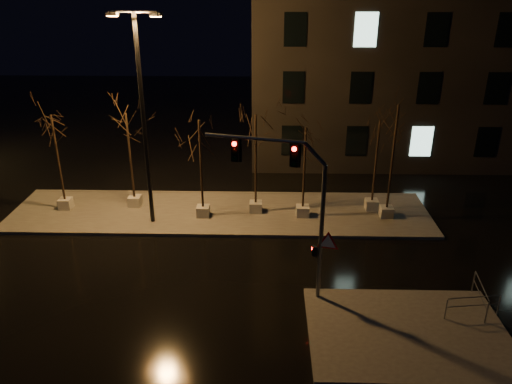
{
  "coord_description": "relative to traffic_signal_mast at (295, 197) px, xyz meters",
  "views": [
    {
      "loc": [
        2.5,
        -17.76,
        11.66
      ],
      "look_at": [
        1.99,
        2.53,
        2.8
      ],
      "focal_mm": 35.0,
      "sensor_mm": 36.0,
      "label": 1
    }
  ],
  "objects": [
    {
      "name": "sidewalk_corner",
      "position": [
        3.99,
        -2.24,
        -4.19
      ],
      "size": [
        7.0,
        5.0,
        0.15
      ],
      "primitive_type": "cube",
      "color": "#4D4A45",
      "rests_on": "ground"
    },
    {
      "name": "tree_0",
      "position": [
        -11.81,
        7.43,
        -0.12
      ],
      "size": [
        1.8,
        1.8,
        5.27
      ],
      "color": "#ABAAA0",
      "rests_on": "median"
    },
    {
      "name": "median",
      "position": [
        -3.51,
        7.26,
        -4.19
      ],
      "size": [
        22.0,
        5.0,
        0.15
      ],
      "primitive_type": "cube",
      "color": "#4D4A45",
      "rests_on": "ground"
    },
    {
      "name": "traffic_signal_mast",
      "position": [
        0.0,
        0.0,
        0.0
      ],
      "size": [
        4.99,
        1.35,
        6.27
      ],
      "rotation": [
        0.0,
        0.0,
        -0.24
      ],
      "color": "#55585C",
      "rests_on": "sidewalk_corner"
    },
    {
      "name": "tree_2",
      "position": [
        -4.33,
        6.69,
        -0.12
      ],
      "size": [
        1.8,
        1.8,
        5.27
      ],
      "color": "#ABAAA0",
      "rests_on": "median"
    },
    {
      "name": "tree_6",
      "position": [
        5.15,
        6.85,
        0.48
      ],
      "size": [
        1.8,
        1.8,
        6.07
      ],
      "color": "#ABAAA0",
      "rests_on": "median"
    },
    {
      "name": "tree_1",
      "position": [
        -8.18,
        7.85,
        -0.13
      ],
      "size": [
        1.8,
        1.8,
        5.26
      ],
      "color": "#ABAAA0",
      "rests_on": "median"
    },
    {
      "name": "ground",
      "position": [
        -3.51,
        1.26,
        -4.27
      ],
      "size": [
        90.0,
        90.0,
        0.0
      ],
      "primitive_type": "plane",
      "color": "black",
      "rests_on": "ground"
    },
    {
      "name": "tree_5",
      "position": [
        4.54,
        7.71,
        -0.28
      ],
      "size": [
        1.8,
        1.8,
        5.06
      ],
      "color": "#ABAAA0",
      "rests_on": "median"
    },
    {
      "name": "streetlight_main",
      "position": [
        -6.83,
        6.05,
        1.72
      ],
      "size": [
        2.53,
        0.7,
        10.11
      ],
      "rotation": [
        0.0,
        0.0,
        -0.17
      ],
      "color": "black",
      "rests_on": "median"
    },
    {
      "name": "building",
      "position": [
        10.49,
        19.26,
        3.23
      ],
      "size": [
        25.0,
        12.0,
        15.0
      ],
      "primitive_type": "cube",
      "color": "black",
      "rests_on": "ground"
    },
    {
      "name": "tree_4",
      "position": [
        0.82,
        6.83,
        -0.42
      ],
      "size": [
        1.8,
        1.8,
        4.87
      ],
      "color": "#ABAAA0",
      "rests_on": "median"
    },
    {
      "name": "guard_rail_a",
      "position": [
        6.49,
        -1.39,
        -3.54
      ],
      "size": [
        2.04,
        0.32,
        0.89
      ],
      "rotation": [
        0.0,
        0.0,
        0.13
      ],
      "color": "#55585C",
      "rests_on": "sidewalk_corner"
    },
    {
      "name": "tree_3",
      "position": [
        -1.62,
        7.28,
        -0.03
      ],
      "size": [
        1.8,
        1.8,
        5.38
      ],
      "color": "#ABAAA0",
      "rests_on": "median"
    },
    {
      "name": "guard_rail_b",
      "position": [
        6.99,
        -0.76,
        -3.5
      ],
      "size": [
        0.3,
        2.0,
        0.95
      ],
      "rotation": [
        0.0,
        0.0,
        1.44
      ],
      "color": "#55585C",
      "rests_on": "sidewalk_corner"
    }
  ]
}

